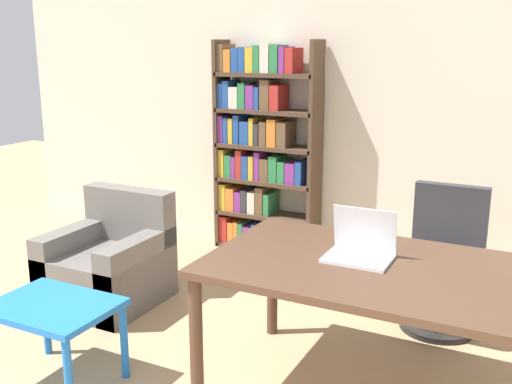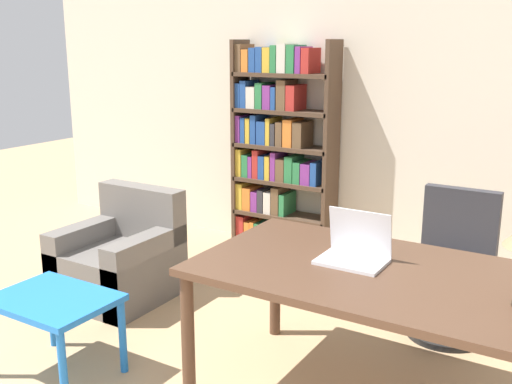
{
  "view_description": "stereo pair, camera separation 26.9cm",
  "coord_description": "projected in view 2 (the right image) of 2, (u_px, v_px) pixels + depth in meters",
  "views": [
    {
      "loc": [
        1.17,
        -0.4,
        1.87
      ],
      "look_at": [
        -0.36,
        2.62,
        1.02
      ],
      "focal_mm": 42.0,
      "sensor_mm": 36.0,
      "label": 1
    },
    {
      "loc": [
        1.41,
        -0.27,
        1.87
      ],
      "look_at": [
        -0.36,
        2.62,
        1.02
      ],
      "focal_mm": 42.0,
      "sensor_mm": 36.0,
      "label": 2
    }
  ],
  "objects": [
    {
      "name": "bookshelf",
      "position": [
        277.0,
        152.0,
        5.36
      ],
      "size": [
        0.96,
        0.28,
        1.89
      ],
      "color": "#4C3828",
      "rests_on": "ground_plane"
    },
    {
      "name": "desk",
      "position": [
        376.0,
        286.0,
        2.99
      ],
      "size": [
        1.8,
        1.04,
        0.77
      ],
      "color": "#4C3323",
      "rests_on": "ground_plane"
    },
    {
      "name": "wall_back",
      "position": [
        418.0,
        108.0,
        4.81
      ],
      "size": [
        8.0,
        0.06,
        2.7
      ],
      "color": "beige",
      "rests_on": "ground_plane"
    },
    {
      "name": "side_table_blue",
      "position": [
        54.0,
        308.0,
        3.37
      ],
      "size": [
        0.67,
        0.5,
        0.48
      ],
      "color": "blue",
      "rests_on": "ground_plane"
    },
    {
      "name": "office_chair",
      "position": [
        452.0,
        269.0,
        3.88
      ],
      "size": [
        0.51,
        0.51,
        0.95
      ],
      "color": "black",
      "rests_on": "ground_plane"
    },
    {
      "name": "armchair",
      "position": [
        121.0,
        262.0,
        4.48
      ],
      "size": [
        0.74,
        0.75,
        0.8
      ],
      "color": "#66605B",
      "rests_on": "ground_plane"
    },
    {
      "name": "laptop",
      "position": [
        355.0,
        251.0,
        3.08
      ],
      "size": [
        0.34,
        0.25,
        0.26
      ],
      "color": "silver",
      "rests_on": "desk"
    }
  ]
}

